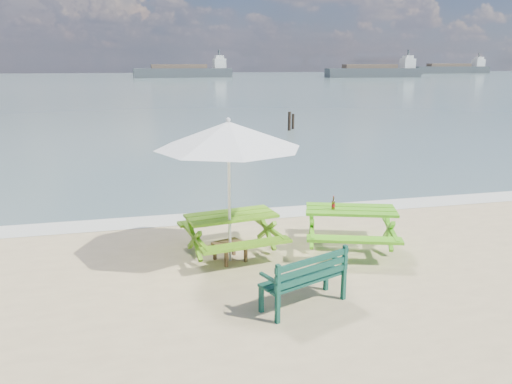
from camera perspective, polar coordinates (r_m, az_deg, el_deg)
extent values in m
plane|color=slate|center=(91.92, -11.94, 12.13)|extent=(300.00, 300.00, 0.00)
cube|color=silver|center=(12.31, 0.69, -2.49)|extent=(22.00, 0.90, 0.01)
cube|color=#60A218|center=(9.56, -2.84, -2.72)|extent=(1.80, 1.05, 0.05)
cube|color=#60A218|center=(10.38, -4.31, -3.18)|extent=(1.72, 0.56, 0.05)
cube|color=#60A218|center=(8.97, -1.09, -6.07)|extent=(1.72, 0.56, 0.05)
cube|color=#60A218|center=(9.70, -2.81, -5.11)|extent=(1.72, 1.19, 0.72)
cube|color=#57B71B|center=(10.02, 10.80, -2.01)|extent=(1.91, 1.33, 0.05)
cube|color=#57B71B|center=(10.89, 10.31, -2.43)|extent=(1.75, 0.84, 0.05)
cube|color=#57B71B|center=(9.35, 11.17, -5.37)|extent=(1.75, 0.84, 0.05)
cube|color=#57B71B|center=(10.15, 10.68, -4.37)|extent=(1.86, 1.45, 0.74)
cube|color=#0F3F32|center=(7.74, 5.39, -9.81)|extent=(1.46, 0.91, 0.04)
cube|color=#0F3F32|center=(7.49, 6.53, -8.69)|extent=(1.32, 0.55, 0.36)
cube|color=#0F3F32|center=(7.84, 5.35, -11.27)|extent=(1.39, 0.93, 0.44)
cube|color=brown|center=(9.40, -2.99, -6.05)|extent=(0.68, 0.68, 0.05)
cube|color=brown|center=(9.46, -2.98, -7.01)|extent=(0.60, 0.60, 0.30)
cylinder|color=silver|center=(9.10, -3.07, -0.42)|extent=(0.05, 0.05, 2.54)
cone|color=white|center=(8.88, -3.17, 6.53)|extent=(3.42, 3.42, 0.48)
cylinder|color=brown|center=(9.88, 8.83, -1.52)|extent=(0.07, 0.07, 0.16)
cylinder|color=brown|center=(9.84, 8.86, -0.69)|extent=(0.03, 0.03, 0.07)
cylinder|color=red|center=(9.88, 8.83, -1.52)|extent=(0.07, 0.07, 0.06)
imported|color=tan|center=(25.83, -1.88, 5.70)|extent=(0.66, 0.53, 1.58)
cylinder|color=black|center=(27.32, 3.83, 7.88)|extent=(0.17, 0.17, 1.22)
cylinder|color=black|center=(28.02, 4.25, 7.85)|extent=(0.15, 0.15, 1.03)
cube|color=#3A4245|center=(122.99, 13.23, 13.10)|extent=(22.67, 4.92, 2.20)
cube|color=silver|center=(126.69, 16.93, 13.89)|extent=(2.82, 3.11, 2.20)
cube|color=#3A4245|center=(172.16, 21.42, 12.85)|extent=(24.64, 4.47, 2.20)
cube|color=silver|center=(177.43, 24.07, 13.33)|extent=(3.00, 3.06, 2.20)
cube|color=#3A4245|center=(120.15, -8.32, 13.30)|extent=(22.71, 4.89, 2.20)
cube|color=silver|center=(121.56, -4.22, 14.46)|extent=(2.82, 3.10, 2.20)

